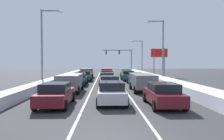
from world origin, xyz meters
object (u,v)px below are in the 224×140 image
at_px(sedan_white_center_lane_second, 110,84).
at_px(sedan_maroon_right_lane_nearest, 163,94).
at_px(suv_gray_left_lane_second, 70,81).
at_px(sedan_green_left_lane_fourth, 85,76).
at_px(traffic_light_gantry, 123,56).
at_px(street_lamp_right_mid, 140,54).
at_px(suv_gray_right_lane_second, 143,81).
at_px(sedan_tan_center_lane_third, 107,79).
at_px(street_lamp_left_mid, 45,41).
at_px(sedan_green_right_lane_fourth, 128,75).
at_px(suv_charcoal_left_lane_fifth, 87,72).
at_px(sedan_charcoal_right_lane_fifth, 126,73).
at_px(sedan_navy_left_lane_third, 79,79).
at_px(sedan_black_center_lane_fourth, 108,76).
at_px(suv_red_center_lane_fifth, 107,72).
at_px(sedan_maroon_left_lane_nearest, 56,94).
at_px(sedan_silver_center_lane_nearest, 112,92).
at_px(sedan_navy_right_lane_third, 136,78).
at_px(street_lamp_right_near, 161,46).
at_px(roadside_sign_right, 159,56).

bearing_deg(sedan_white_center_lane_second, sedan_maroon_right_lane_nearest, -65.66).
bearing_deg(suv_gray_left_lane_second, sedan_green_left_lane_fourth, 88.48).
bearing_deg(traffic_light_gantry, street_lamp_right_mid, -64.66).
xyz_separation_m(suv_gray_right_lane_second, traffic_light_gantry, (0.95, 36.13, 3.48)).
height_order(sedan_tan_center_lane_third, street_lamp_left_mid, street_lamp_left_mid).
bearing_deg(suv_gray_right_lane_second, sedan_green_left_lane_fourth, 119.02).
relative_size(sedan_green_right_lane_fourth, suv_charcoal_left_lane_fifth, 0.92).
relative_size(suv_gray_right_lane_second, sedan_green_left_lane_fourth, 1.09).
distance_m(sedan_maroon_right_lane_nearest, sedan_white_center_lane_second, 7.98).
xyz_separation_m(sedan_tan_center_lane_third, traffic_light_gantry, (4.36, 29.55, 3.73)).
relative_size(sedan_charcoal_right_lane_fifth, sedan_white_center_lane_second, 1.00).
distance_m(sedan_navy_left_lane_third, traffic_light_gantry, 31.53).
relative_size(suv_charcoal_left_lane_fifth, street_lamp_right_mid, 0.63).
relative_size(sedan_green_right_lane_fourth, sedan_black_center_lane_fourth, 1.00).
xyz_separation_m(suv_gray_right_lane_second, suv_red_center_lane_fifth, (-3.32, 19.55, 0.00)).
distance_m(sedan_navy_left_lane_third, street_lamp_left_mid, 6.15).
bearing_deg(sedan_green_left_lane_fourth, sedan_tan_center_lane_third, -59.01).
relative_size(sedan_white_center_lane_second, sedan_maroon_left_lane_nearest, 1.00).
height_order(sedan_silver_center_lane_nearest, sedan_white_center_lane_second, same).
xyz_separation_m(sedan_white_center_lane_second, suv_gray_left_lane_second, (-3.76, -0.38, 0.25)).
xyz_separation_m(sedan_navy_right_lane_third, sedan_green_right_lane_fourth, (-0.39, 6.09, 0.00)).
height_order(sedan_charcoal_right_lane_fifth, suv_red_center_lane_fifth, suv_red_center_lane_fifth).
relative_size(sedan_navy_right_lane_third, sedan_tan_center_lane_third, 1.00).
relative_size(sedan_white_center_lane_second, sedan_black_center_lane_fourth, 1.00).
height_order(sedan_green_right_lane_fourth, sedan_green_left_lane_fourth, same).
distance_m(street_lamp_right_mid, street_lamp_left_mid, 27.79).
bearing_deg(sedan_maroon_left_lane_nearest, sedan_white_center_lane_second, 62.44).
bearing_deg(suv_red_center_lane_fifth, street_lamp_right_mid, 49.78).
bearing_deg(street_lamp_right_near, sedan_maroon_left_lane_nearest, -124.40).
distance_m(sedan_green_right_lane_fourth, sedan_white_center_lane_second, 12.99).
bearing_deg(traffic_light_gantry, sedan_navy_left_lane_third, -104.49).
xyz_separation_m(sedan_tan_center_lane_third, sedan_maroon_left_lane_nearest, (-3.44, -13.44, 0.00)).
height_order(sedan_green_left_lane_fourth, street_lamp_left_mid, street_lamp_left_mid).
bearing_deg(sedan_charcoal_right_lane_fifth, sedan_white_center_lane_second, -100.35).
bearing_deg(sedan_navy_right_lane_third, sedan_charcoal_right_lane_fifth, 90.23).
relative_size(sedan_tan_center_lane_third, suv_gray_left_lane_second, 0.92).
bearing_deg(suv_gray_right_lane_second, sedan_white_center_lane_second, 178.00).
height_order(suv_red_center_lane_fifth, street_lamp_left_mid, street_lamp_left_mid).
height_order(suv_gray_right_lane_second, street_lamp_left_mid, street_lamp_left_mid).
bearing_deg(suv_gray_left_lane_second, sedan_green_right_lane_fourth, 62.27).
bearing_deg(sedan_tan_center_lane_third, roadside_sign_right, 54.08).
xyz_separation_m(sedan_green_right_lane_fourth, sedan_silver_center_lane_nearest, (-3.08, -18.80, 0.00)).
height_order(suv_gray_right_lane_second, sedan_silver_center_lane_nearest, suv_gray_right_lane_second).
bearing_deg(street_lamp_right_mid, sedan_maroon_left_lane_nearest, -107.59).
bearing_deg(street_lamp_right_near, suv_gray_left_lane_second, -139.78).
distance_m(suv_gray_left_lane_second, street_lamp_left_mid, 8.33).
xyz_separation_m(sedan_tan_center_lane_third, suv_gray_left_lane_second, (-3.55, -6.85, 0.25)).
xyz_separation_m(street_lamp_right_mid, roadside_sign_right, (2.30, -8.16, -0.66)).
xyz_separation_m(suv_gray_right_lane_second, sedan_white_center_lane_second, (-3.20, 0.11, -0.25)).
bearing_deg(sedan_navy_left_lane_third, street_lamp_right_near, 16.39).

